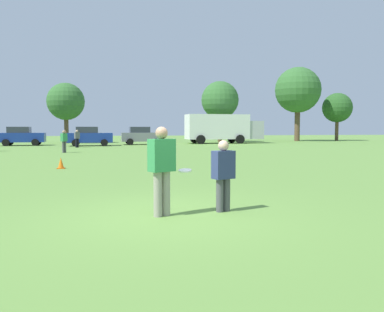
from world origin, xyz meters
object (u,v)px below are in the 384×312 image
Objects in this scene: traffic_cone at (61,163)px; player_defender at (223,172)px; parked_car_near_right at (89,136)px; bystander_far_jogger at (77,138)px; player_thrower at (162,166)px; bystander_field_marshal at (64,140)px; frisbee at (185,170)px; box_truck at (222,127)px; parked_car_far_right at (141,136)px; parked_car_mid_right at (22,136)px.

player_defender is at bearing -64.63° from traffic_cone.
parked_car_near_right is 3.22m from bystander_far_jogger.
bystander_far_jogger is (-0.82, -3.11, -0.05)m from parked_car_near_right.
player_defender is (1.28, 0.20, -0.16)m from player_thrower.
parked_car_near_right reaches higher than player_thrower.
player_thrower is 1.13× the size of bystander_field_marshal.
player_defender is at bearing -78.39° from bystander_far_jogger.
frisbee is 36.23m from box_truck.
parked_car_near_right is at bearing -165.21° from box_truck.
bystander_far_jogger is at bearing 99.00° from player_thrower.
parked_car_near_right is (-4.13, 31.12, 0.06)m from frisbee.
box_truck is (9.00, 1.66, 0.83)m from parked_car_far_right.
bystander_field_marshal is at bearing -95.15° from parked_car_near_right.
parked_car_near_right is at bearing 84.85° from bystander_field_marshal.
player_thrower is at bearing -171.03° from player_defender.
parked_car_mid_right is (-10.67, 33.06, 0.06)m from frisbee.
player_thrower is 34.76m from parked_car_mid_right.
frisbee is 0.18× the size of bystander_field_marshal.
player_defender is 21.49m from bystander_field_marshal.
box_truck is at bearing 14.79° from parked_car_near_right.
parked_car_mid_right is at bearing 163.49° from parked_car_near_right.
box_truck is 20.62m from bystander_field_marshal.
player_thrower is at bearing -106.54° from box_truck.
player_thrower is at bearing -77.61° from bystander_field_marshal.
parked_car_far_right is 0.50× the size of box_truck.
bystander_field_marshal is at bearing -136.68° from box_truck.
player_defender is 0.34× the size of parked_car_near_right.
bystander_field_marshal is (-0.94, -10.42, -0.05)m from parked_car_near_right.
parked_car_far_right is at bearing 88.42° from frisbee.
parked_car_mid_right is at bearing 138.56° from bystander_far_jogger.
bystander_field_marshal reaches higher than player_defender.
player_thrower is 1.19× the size of player_defender.
parked_car_mid_right is 13.57m from bystander_field_marshal.
frisbee is at bearing -178.47° from player_defender.
parked_car_near_right is 2.79× the size of bystander_far_jogger.
parked_car_far_right is at bearing 87.59° from player_thrower.
player_thrower reaches higher than bystander_field_marshal.
player_thrower reaches higher than traffic_cone.
bystander_far_jogger is at bearing 100.02° from frisbee.
parked_car_far_right is (11.58, 0.11, 0.00)m from parked_car_mid_right.
player_defender is 3.06× the size of traffic_cone.
traffic_cone is at bearing -86.24° from bystander_far_jogger.
box_truck is 5.58× the size of bystander_field_marshal.
traffic_cone is 24.04m from parked_car_far_right.
parked_car_mid_right is (-6.93, 23.46, 0.69)m from traffic_cone.
bystander_far_jogger is (-1.21, 18.42, 0.64)m from traffic_cone.
parked_car_far_right is 2.78× the size of bystander_field_marshal.
parked_car_near_right reaches higher than traffic_cone.
bystander_field_marshal is at bearing 102.39° from player_thrower.
player_defender is at bearing -104.67° from box_truck.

